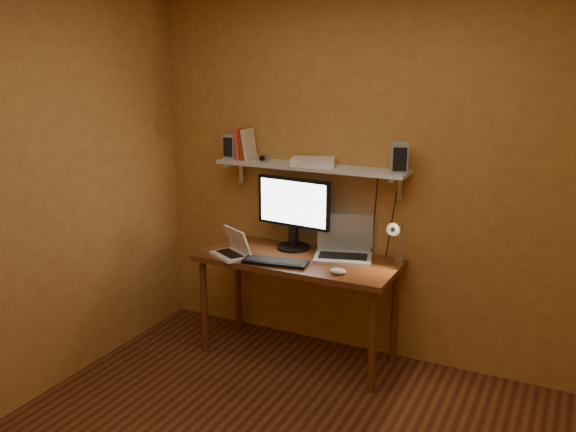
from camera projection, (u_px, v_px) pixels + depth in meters
The scene contains 14 objects.
room at pixel (266, 238), 2.81m from camera, with size 3.44×3.24×2.64m.
desk at pixel (298, 269), 4.27m from camera, with size 1.40×0.60×0.75m.
wall_shelf at pixel (310, 167), 4.26m from camera, with size 1.40×0.25×0.21m.
monitor at pixel (293, 209), 4.38m from camera, with size 0.58×0.27×0.52m.
laptop at pixel (344, 246), 4.25m from camera, with size 0.46×0.38×0.29m.
netbook at pixel (233, 248), 4.28m from camera, with size 0.33×0.30×0.20m.
keyboard at pixel (275, 262), 4.12m from camera, with size 0.44×0.15×0.02m, color black.
mouse at pixel (338, 271), 3.92m from camera, with size 0.11×0.07×0.04m, color white.
desk_lamp at pixel (397, 236), 4.02m from camera, with size 0.09×0.23×0.38m.
speaker_left at pixel (232, 146), 4.50m from camera, with size 0.10×0.10×0.18m, color #9A9CA2.
speaker_right at pixel (399, 158), 3.95m from camera, with size 0.11×0.11×0.20m, color #9A9CA2.
books at pixel (245, 144), 4.47m from camera, with size 0.12×0.15×0.23m.
shelf_camera at pixel (264, 158), 4.35m from camera, with size 0.11×0.06×0.06m.
router at pixel (313, 162), 4.24m from camera, with size 0.30×0.20×0.05m, color white.
Camera 1 is at (1.28, -2.37, 2.11)m, focal length 38.00 mm.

